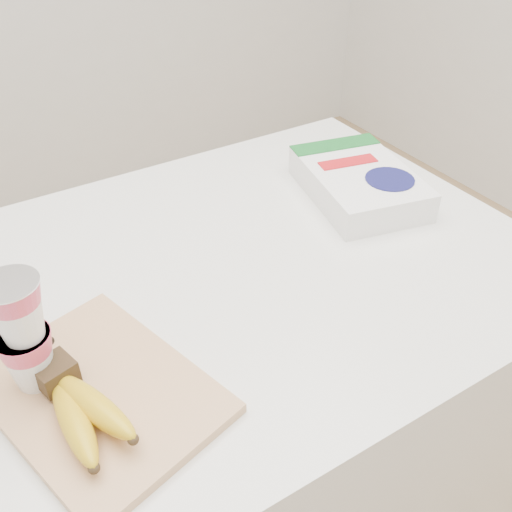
{
  "coord_description": "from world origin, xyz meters",
  "views": [
    {
      "loc": [
        -0.3,
        -0.68,
        1.5
      ],
      "look_at": [
        0.09,
        -0.05,
        0.94
      ],
      "focal_mm": 40.0,
      "sensor_mm": 36.0,
      "label": 1
    }
  ],
  "objects_px": {
    "yogurt_stack": "(22,331)",
    "cereal_box": "(358,182)",
    "bananas": "(79,407)",
    "table": "(208,441)",
    "cutting_board": "(99,393)"
  },
  "relations": [
    {
      "from": "yogurt_stack",
      "to": "cereal_box",
      "type": "bearing_deg",
      "value": 13.42
    },
    {
      "from": "table",
      "to": "bananas",
      "type": "height_order",
      "value": "bananas"
    },
    {
      "from": "yogurt_stack",
      "to": "cereal_box",
      "type": "distance_m",
      "value": 0.71
    },
    {
      "from": "bananas",
      "to": "table",
      "type": "bearing_deg",
      "value": 36.88
    },
    {
      "from": "table",
      "to": "cutting_board",
      "type": "bearing_deg",
      "value": -144.62
    },
    {
      "from": "cutting_board",
      "to": "bananas",
      "type": "distance_m",
      "value": 0.05
    },
    {
      "from": "yogurt_stack",
      "to": "bananas",
      "type": "bearing_deg",
      "value": -71.32
    },
    {
      "from": "table",
      "to": "cutting_board",
      "type": "height_order",
      "value": "cutting_board"
    },
    {
      "from": "table",
      "to": "cereal_box",
      "type": "height_order",
      "value": "cereal_box"
    },
    {
      "from": "cutting_board",
      "to": "bananas",
      "type": "height_order",
      "value": "bananas"
    },
    {
      "from": "cutting_board",
      "to": "cereal_box",
      "type": "height_order",
      "value": "cereal_box"
    },
    {
      "from": "cutting_board",
      "to": "cereal_box",
      "type": "relative_size",
      "value": 1.0
    },
    {
      "from": "table",
      "to": "yogurt_stack",
      "type": "relative_size",
      "value": 7.15
    },
    {
      "from": "bananas",
      "to": "cereal_box",
      "type": "height_order",
      "value": "same"
    },
    {
      "from": "cutting_board",
      "to": "yogurt_stack",
      "type": "relative_size",
      "value": 1.87
    }
  ]
}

